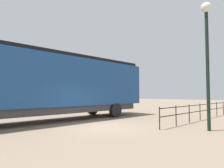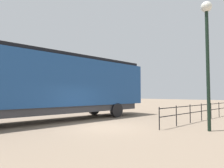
% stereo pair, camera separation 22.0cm
% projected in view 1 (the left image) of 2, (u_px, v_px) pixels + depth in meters
% --- Properties ---
extents(ground_plane, '(120.00, 120.00, 0.00)m').
position_uv_depth(ground_plane, '(104.00, 127.00, 10.73)').
color(ground_plane, '#84705B').
extents(locomotive, '(3.03, 15.74, 4.40)m').
position_uv_depth(locomotive, '(54.00, 84.00, 13.19)').
color(locomotive, navy).
rests_on(locomotive, ground_plane).
extents(lamp_post, '(0.52, 0.52, 6.30)m').
position_uv_depth(lamp_post, '(207.00, 40.00, 9.80)').
color(lamp_post, black).
rests_on(lamp_post, ground_plane).
extents(platform_fence, '(0.05, 10.31, 1.13)m').
position_uv_depth(platform_fence, '(200.00, 109.00, 13.49)').
color(platform_fence, black).
rests_on(platform_fence, ground_plane).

